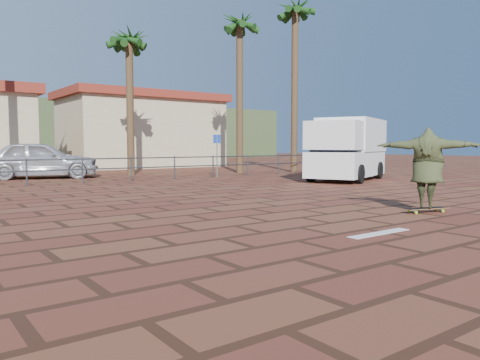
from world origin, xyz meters
The scene contains 13 objects.
ground centered at (0.00, 0.00, 0.00)m, with size 120.00×120.00×0.00m, color brown.
paint_stripe centered at (0.70, -1.20, 0.00)m, with size 1.40×0.22×0.01m, color white.
guardrail centered at (0.00, 12.00, 0.68)m, with size 24.06×0.06×1.00m.
palm_center centered at (3.50, 15.50, 6.36)m, with size 2.40×2.40×7.75m.
palm_right centered at (9.00, 14.00, 7.58)m, with size 2.40×2.40×9.05m.
palm_far_right centered at (12.00, 13.00, 8.51)m, with size 2.40×2.40×10.05m.
building_east centered at (8.00, 24.00, 2.54)m, with size 10.60×6.60×5.00m.
longboard centered at (3.54, -0.29, 0.09)m, with size 1.08×0.51×0.10m.
skateboarder centered at (3.54, -0.29, 0.98)m, with size 2.16×0.59×1.76m, color #3A4324.
campervan centered at (9.73, 7.25, 1.37)m, with size 5.44×3.96×2.60m.
car_silver centered at (-0.57, 16.00, 0.84)m, with size 1.97×4.90×1.67m, color #A9ACB0.
car_white centered at (-0.38, 16.50, 0.74)m, with size 1.56×4.48×1.48m, color white.
street_sign centered at (6.22, 12.00, 1.37)m, with size 0.40×0.05×1.97m.
Camera 1 is at (-5.79, -6.04, 1.47)m, focal length 35.00 mm.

